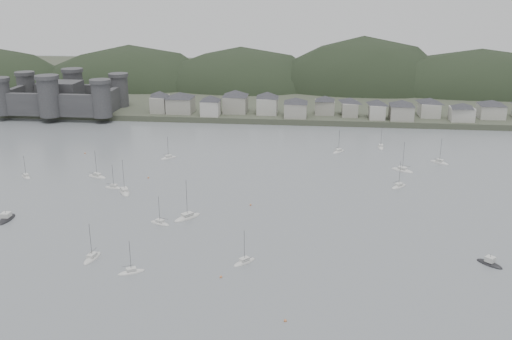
# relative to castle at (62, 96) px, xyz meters

# --- Properties ---
(ground) EXTENTS (900.00, 900.00, 0.00)m
(ground) POSITION_rel_castle_xyz_m (120.00, -179.80, -10.96)
(ground) COLOR slate
(ground) RESTS_ON ground
(far_shore_land) EXTENTS (900.00, 250.00, 3.00)m
(far_shore_land) POSITION_rel_castle_xyz_m (120.00, 115.20, -9.46)
(far_shore_land) COLOR #383D2D
(far_shore_land) RESTS_ON ground
(forested_ridge) EXTENTS (851.55, 103.94, 102.57)m
(forested_ridge) POSITION_rel_castle_xyz_m (124.83, 89.60, -22.25)
(forested_ridge) COLOR black
(forested_ridge) RESTS_ON ground
(castle) EXTENTS (66.00, 43.00, 20.00)m
(castle) POSITION_rel_castle_xyz_m (0.00, 0.00, 0.00)
(castle) COLOR #37373A
(castle) RESTS_ON far_shore_land
(waterfront_town) EXTENTS (451.48, 28.46, 12.92)m
(waterfront_town) POSITION_rel_castle_xyz_m (170.59, 3.54, -2.30)
(waterfront_town) COLOR #9C998E
(waterfront_town) RESTS_ON far_shore_land
(sailboat_lead) EXTENTS (7.14, 7.37, 10.65)m
(sailboat_lead) POSITION_rel_castle_xyz_m (171.98, -100.64, -10.79)
(sailboat_lead) COLOR beige
(sailboat_lead) RESTS_ON ground
(moored_fleet) EXTENTS (257.63, 144.89, 13.67)m
(moored_fleet) POSITION_rel_castle_xyz_m (99.80, -117.98, -10.79)
(moored_fleet) COLOR beige
(moored_fleet) RESTS_ON ground
(motor_launch_near) EXTENTS (7.06, 7.08, 3.77)m
(motor_launch_near) POSITION_rel_castle_xyz_m (188.21, -159.90, -10.67)
(motor_launch_near) COLOR black
(motor_launch_near) RESTS_ON ground
(motor_launch_far) EXTENTS (3.34, 9.14, 4.16)m
(motor_launch_far) POSITION_rel_castle_xyz_m (45.56, -145.33, -10.68)
(motor_launch_far) COLOR black
(motor_launch_far) RESTS_ON ground
(mooring_buoys) EXTENTS (165.49, 121.70, 0.70)m
(mooring_buoys) POSITION_rel_castle_xyz_m (106.10, -134.84, -10.81)
(mooring_buoys) COLOR #CA7443
(mooring_buoys) RESTS_ON ground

